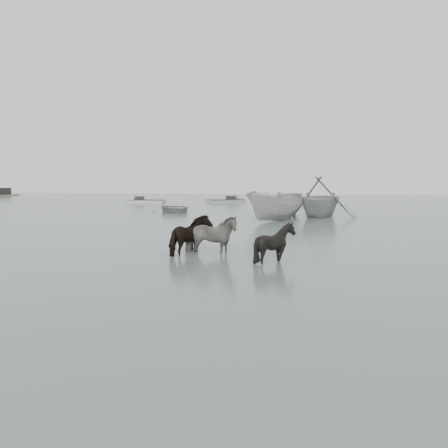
# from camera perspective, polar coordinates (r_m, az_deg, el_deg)

# --- Properties ---
(ground) EXTENTS (140.00, 140.00, 0.00)m
(ground) POSITION_cam_1_polar(r_m,az_deg,el_deg) (11.99, -3.83, -5.56)
(ground) COLOR #55655D
(ground) RESTS_ON ground
(pony_pinto) EXTENTS (1.84, 0.95, 1.50)m
(pony_pinto) POSITION_cam_1_polar(r_m,az_deg,el_deg) (14.05, -1.77, -0.82)
(pony_pinto) COLOR black
(pony_pinto) RESTS_ON ground
(pony_dark) EXTENTS (1.44, 1.62, 1.46)m
(pony_dark) POSITION_cam_1_polar(r_m,az_deg,el_deg) (14.05, -4.26, -0.91)
(pony_dark) COLOR black
(pony_dark) RESTS_ON ground
(pony_black) EXTENTS (1.34, 1.22, 1.36)m
(pony_black) POSITION_cam_1_polar(r_m,az_deg,el_deg) (12.71, 6.68, -1.86)
(pony_black) COLOR black
(pony_black) RESTS_ON ground
(rowboat_lead) EXTENTS (4.74, 5.04, 0.85)m
(rowboat_lead) POSITION_cam_1_polar(r_m,az_deg,el_deg) (33.29, -6.49, 2.26)
(rowboat_lead) COLOR #ABACA7
(rowboat_lead) RESTS_ON ground
(rowboat_trail) EXTENTS (6.10, 6.55, 2.81)m
(rowboat_trail) POSITION_cam_1_polar(r_m,az_deg,el_deg) (29.46, 12.49, 3.65)
(rowboat_trail) COLOR #9C9F9C
(rowboat_trail) RESTS_ON ground
(boat_small) EXTENTS (4.01, 5.27, 1.92)m
(boat_small) POSITION_cam_1_polar(r_m,az_deg,el_deg) (25.89, 6.82, 2.52)
(boat_small) COLOR #ADACA8
(boat_small) RESTS_ON ground
(skiff_outer) EXTENTS (5.49, 2.12, 0.75)m
(skiff_outer) POSITION_cam_1_polar(r_m,az_deg,el_deg) (47.86, -10.10, 3.14)
(skiff_outer) COLOR beige
(skiff_outer) RESTS_ON ground
(skiff_mid) EXTENTS (4.06, 5.28, 0.75)m
(skiff_mid) POSITION_cam_1_polar(r_m,az_deg,el_deg) (42.65, 11.24, 2.84)
(skiff_mid) COLOR #939694
(skiff_mid) RESTS_ON ground
(skiff_far) EXTENTS (5.04, 5.73, 0.75)m
(skiff_far) POSITION_cam_1_polar(r_m,az_deg,el_deg) (48.06, 0.20, 3.23)
(skiff_far) COLOR #9FA19F
(skiff_far) RESTS_ON ground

